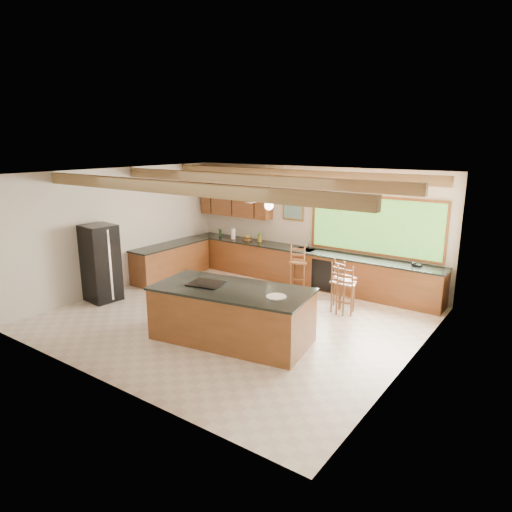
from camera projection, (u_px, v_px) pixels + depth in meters
The scene contains 9 objects.
ground at pixel (235, 318), 9.60m from camera, with size 7.20×7.20×0.00m, color beige.
room_shell at pixel (247, 209), 9.67m from camera, with size 7.27×6.54×3.02m.
counter_run at pixel (270, 265), 11.94m from camera, with size 7.12×3.10×1.23m.
island at pixel (232, 314), 8.44m from camera, with size 3.10×1.85×1.03m.
refrigerator at pixel (101, 263), 10.49m from camera, with size 0.76×0.74×1.78m.
bar_stool_a at pixel (298, 263), 11.26m from camera, with size 0.54×0.54×1.18m.
bar_stool_b at pixel (341, 284), 9.71m from camera, with size 0.48×0.48×1.13m.
bar_stool_c at pixel (344, 279), 10.10m from camera, with size 0.51×0.51×1.10m.
bar_stool_d at pixel (345, 285), 9.68m from camera, with size 0.48×0.48×1.10m.
Camera 1 is at (5.57, -7.08, 3.62)m, focal length 32.00 mm.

